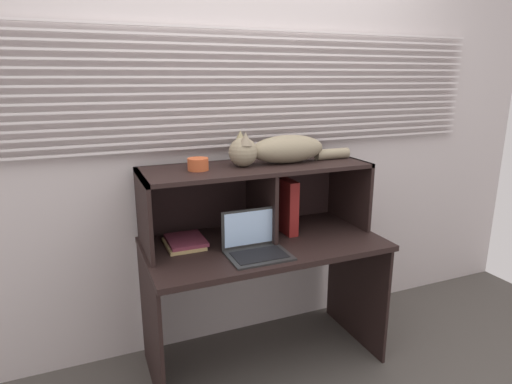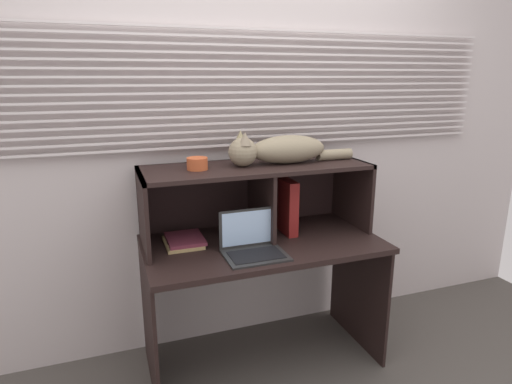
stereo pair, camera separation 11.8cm
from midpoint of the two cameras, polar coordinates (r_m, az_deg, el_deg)
name	(u,v)px [view 1 (the left image)]	position (r m, az deg, el deg)	size (l,w,h in m)	color
ground_plane	(276,378)	(2.57, 1.23, -23.23)	(4.40, 4.40, 0.00)	#4C4742
back_panel_with_blinds	(239,135)	(2.55, -3.63, 7.47)	(4.40, 0.08, 2.50)	beige
desk	(264,267)	(2.41, -0.42, -9.88)	(1.26, 0.67, 0.73)	black
hutch_shelf_unit	(254,184)	(2.39, -1.63, 0.98)	(1.23, 0.43, 0.40)	black
cat	(279,150)	(2.37, 1.56, 5.60)	(0.73, 0.17, 0.19)	gray
laptop	(255,245)	(2.18, -1.64, -7.01)	(0.30, 0.23, 0.21)	#282828
binder_upright	(285,205)	(2.46, 2.46, -1.73)	(0.06, 0.23, 0.31)	maroon
book_stack	(185,242)	(2.33, -10.77, -6.49)	(0.20, 0.23, 0.04)	tan
small_basket	(198,164)	(2.23, -9.13, 3.62)	(0.11, 0.11, 0.06)	#C0522B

